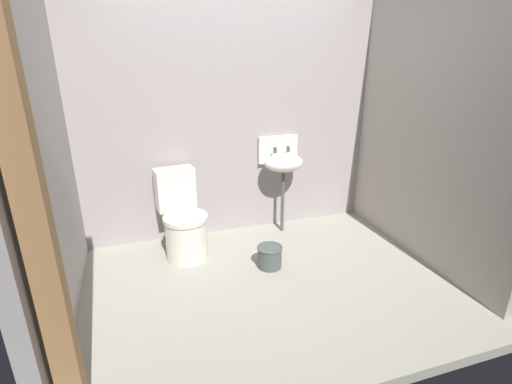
% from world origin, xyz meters
% --- Properties ---
extents(ground_plane, '(3.33, 2.43, 0.08)m').
position_xyz_m(ground_plane, '(0.00, 0.00, -0.04)').
color(ground_plane, gray).
extents(wall_back, '(3.33, 0.10, 2.36)m').
position_xyz_m(wall_back, '(0.00, 1.07, 1.18)').
color(wall_back, '#9A9090').
rests_on(wall_back, ground).
extents(wall_left, '(0.10, 2.23, 2.36)m').
position_xyz_m(wall_left, '(-1.51, 0.10, 1.18)').
color(wall_left, '#9A9492').
rests_on(wall_left, ground).
extents(wall_right, '(0.10, 2.23, 2.36)m').
position_xyz_m(wall_right, '(1.51, 0.10, 1.18)').
color(wall_right, '#9C968E').
rests_on(wall_right, ground).
extents(wooden_door_post, '(0.12, 0.12, 2.36)m').
position_xyz_m(wooden_door_post, '(-1.38, -0.87, 1.18)').
color(wooden_door_post, '#996E42').
rests_on(wooden_door_post, ground).
extents(toilet_near_wall, '(0.46, 0.64, 0.78)m').
position_xyz_m(toilet_near_wall, '(-0.57, 0.67, 0.32)').
color(toilet_near_wall, silver).
rests_on(toilet_near_wall, ground).
extents(sink, '(0.42, 0.34, 0.99)m').
position_xyz_m(sink, '(0.48, 0.85, 0.75)').
color(sink, '#46504A').
rests_on(sink, ground).
extents(bucket, '(0.23, 0.23, 0.20)m').
position_xyz_m(bucket, '(0.10, 0.19, 0.10)').
color(bucket, '#46504A').
rests_on(bucket, ground).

